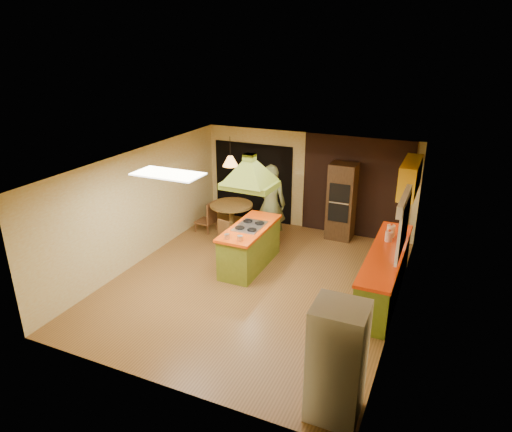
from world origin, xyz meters
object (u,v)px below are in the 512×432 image
at_px(man, 270,205).
at_px(wall_oven, 342,201).
at_px(refrigerator, 337,362).
at_px(canister_large, 391,231).
at_px(dining_table, 231,213).
at_px(kitchen_island, 250,246).

relative_size(man, wall_oven, 1.04).
xyz_separation_m(refrigerator, wall_oven, (-1.37, 5.70, 0.13)).
bearing_deg(wall_oven, canister_large, -48.08).
bearing_deg(canister_large, dining_table, 169.70).
xyz_separation_m(kitchen_island, refrigerator, (2.77, -3.38, 0.35)).
distance_m(kitchen_island, wall_oven, 2.75).
bearing_deg(wall_oven, man, -143.53).
relative_size(wall_oven, canister_large, 7.82).
height_order(kitchen_island, canister_large, canister_large).
distance_m(refrigerator, dining_table, 6.21).
distance_m(man, refrigerator, 5.45).
relative_size(refrigerator, wall_oven, 0.86).
bearing_deg(refrigerator, dining_table, 128.84).
bearing_deg(kitchen_island, refrigerator, -50.62).
height_order(kitchen_island, refrigerator, refrigerator).
height_order(refrigerator, canister_large, refrigerator).
bearing_deg(refrigerator, wall_oven, 103.02).
distance_m(kitchen_island, man, 1.38).
xyz_separation_m(kitchen_island, man, (-0.05, 1.28, 0.52)).
height_order(kitchen_island, wall_oven, wall_oven).
xyz_separation_m(kitchen_island, canister_large, (2.80, 0.70, 0.57)).
bearing_deg(wall_oven, kitchen_island, -120.18).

